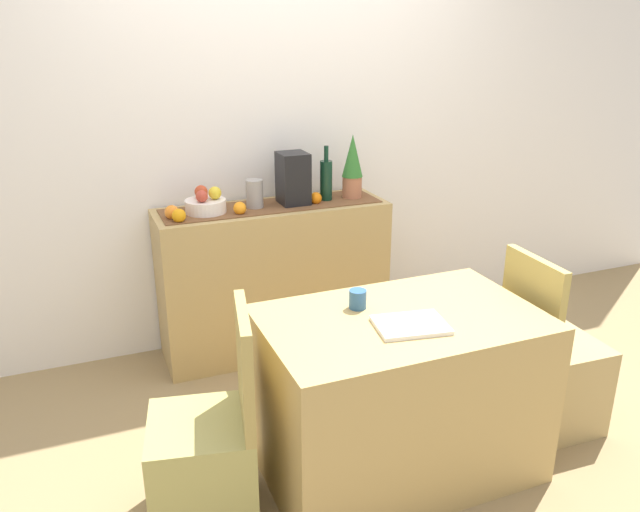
{
  "coord_description": "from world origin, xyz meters",
  "views": [
    {
      "loc": [
        -1.18,
        -2.39,
        1.86
      ],
      "look_at": [
        -0.05,
        0.39,
        0.76
      ],
      "focal_mm": 35.17,
      "sensor_mm": 36.0,
      "label": 1
    }
  ],
  "objects_px": {
    "sideboard_console": "(274,279)",
    "dining_table": "(398,394)",
    "chair_near_window": "(207,462)",
    "chair_by_corner": "(550,376)",
    "potted_plant": "(352,166)",
    "coffee_cup": "(358,299)",
    "wine_bottle": "(326,180)",
    "open_book": "(411,325)",
    "fruit_bowl": "(206,206)",
    "coffee_maker": "(293,179)",
    "ceramic_vase": "(255,194)"
  },
  "relations": [
    {
      "from": "chair_by_corner",
      "to": "dining_table",
      "type": "bearing_deg",
      "value": -179.95
    },
    {
      "from": "wine_bottle",
      "to": "chair_near_window",
      "type": "relative_size",
      "value": 0.36
    },
    {
      "from": "potted_plant",
      "to": "chair_by_corner",
      "type": "relative_size",
      "value": 0.42
    },
    {
      "from": "sideboard_console",
      "to": "dining_table",
      "type": "xyz_separation_m",
      "value": [
        0.15,
        -1.27,
        -0.08
      ]
    },
    {
      "from": "wine_bottle",
      "to": "chair_by_corner",
      "type": "bearing_deg",
      "value": -62.7
    },
    {
      "from": "coffee_cup",
      "to": "chair_near_window",
      "type": "xyz_separation_m",
      "value": [
        -0.71,
        -0.15,
        -0.51
      ]
    },
    {
      "from": "chair_by_corner",
      "to": "potted_plant",
      "type": "bearing_deg",
      "value": 111.0
    },
    {
      "from": "coffee_maker",
      "to": "chair_near_window",
      "type": "distance_m",
      "value": 1.71
    },
    {
      "from": "coffee_maker",
      "to": "potted_plant",
      "type": "bearing_deg",
      "value": 0.0
    },
    {
      "from": "ceramic_vase",
      "to": "chair_near_window",
      "type": "distance_m",
      "value": 1.58
    },
    {
      "from": "sideboard_console",
      "to": "coffee_maker",
      "type": "distance_m",
      "value": 0.61
    },
    {
      "from": "open_book",
      "to": "coffee_cup",
      "type": "distance_m",
      "value": 0.27
    },
    {
      "from": "fruit_bowl",
      "to": "coffee_cup",
      "type": "bearing_deg",
      "value": -70.75
    },
    {
      "from": "chair_near_window",
      "to": "open_book",
      "type": "bearing_deg",
      "value": -6.63
    },
    {
      "from": "fruit_bowl",
      "to": "coffee_maker",
      "type": "distance_m",
      "value": 0.52
    },
    {
      "from": "wine_bottle",
      "to": "open_book",
      "type": "bearing_deg",
      "value": -98.44
    },
    {
      "from": "potted_plant",
      "to": "open_book",
      "type": "bearing_deg",
      "value": -105.17
    },
    {
      "from": "sideboard_console",
      "to": "potted_plant",
      "type": "bearing_deg",
      "value": 0.0
    },
    {
      "from": "chair_by_corner",
      "to": "chair_near_window",
      "type": "bearing_deg",
      "value": -179.87
    },
    {
      "from": "coffee_maker",
      "to": "potted_plant",
      "type": "distance_m",
      "value": 0.38
    },
    {
      "from": "coffee_cup",
      "to": "chair_near_window",
      "type": "distance_m",
      "value": 0.89
    },
    {
      "from": "potted_plant",
      "to": "coffee_cup",
      "type": "height_order",
      "value": "potted_plant"
    },
    {
      "from": "ceramic_vase",
      "to": "sideboard_console",
      "type": "bearing_deg",
      "value": 0.0
    },
    {
      "from": "coffee_cup",
      "to": "dining_table",
      "type": "bearing_deg",
      "value": -46.9
    },
    {
      "from": "coffee_cup",
      "to": "open_book",
      "type": "bearing_deg",
      "value": -63.9
    },
    {
      "from": "fruit_bowl",
      "to": "potted_plant",
      "type": "bearing_deg",
      "value": 0.0
    },
    {
      "from": "chair_near_window",
      "to": "wine_bottle",
      "type": "bearing_deg",
      "value": 51.01
    },
    {
      "from": "fruit_bowl",
      "to": "chair_by_corner",
      "type": "bearing_deg",
      "value": -42.8
    },
    {
      "from": "coffee_cup",
      "to": "chair_near_window",
      "type": "bearing_deg",
      "value": -168.23
    },
    {
      "from": "coffee_maker",
      "to": "coffee_cup",
      "type": "bearing_deg",
      "value": -95.84
    },
    {
      "from": "wine_bottle",
      "to": "coffee_maker",
      "type": "distance_m",
      "value": 0.21
    },
    {
      "from": "sideboard_console",
      "to": "open_book",
      "type": "relative_size",
      "value": 4.77
    },
    {
      "from": "sideboard_console",
      "to": "coffee_cup",
      "type": "bearing_deg",
      "value": -89.39
    },
    {
      "from": "open_book",
      "to": "chair_near_window",
      "type": "bearing_deg",
      "value": -177.12
    },
    {
      "from": "open_book",
      "to": "chair_near_window",
      "type": "height_order",
      "value": "chair_near_window"
    },
    {
      "from": "sideboard_console",
      "to": "chair_near_window",
      "type": "distance_m",
      "value": 1.46
    },
    {
      "from": "sideboard_console",
      "to": "open_book",
      "type": "xyz_separation_m",
      "value": [
        0.13,
        -1.37,
        0.3
      ]
    },
    {
      "from": "open_book",
      "to": "chair_by_corner",
      "type": "height_order",
      "value": "chair_by_corner"
    },
    {
      "from": "potted_plant",
      "to": "chair_near_window",
      "type": "relative_size",
      "value": 0.42
    },
    {
      "from": "dining_table",
      "to": "chair_near_window",
      "type": "relative_size",
      "value": 1.29
    },
    {
      "from": "sideboard_console",
      "to": "open_book",
      "type": "bearing_deg",
      "value": -84.52
    },
    {
      "from": "wine_bottle",
      "to": "chair_by_corner",
      "type": "xyz_separation_m",
      "value": [
        0.66,
        -1.27,
        -0.76
      ]
    },
    {
      "from": "coffee_cup",
      "to": "potted_plant",
      "type": "bearing_deg",
      "value": 66.45
    },
    {
      "from": "fruit_bowl",
      "to": "coffee_maker",
      "type": "bearing_deg",
      "value": 0.0
    },
    {
      "from": "ceramic_vase",
      "to": "dining_table",
      "type": "distance_m",
      "value": 1.43
    },
    {
      "from": "dining_table",
      "to": "chair_by_corner",
      "type": "xyz_separation_m",
      "value": [
        0.84,
        0.0,
        -0.1
      ]
    },
    {
      "from": "dining_table",
      "to": "coffee_cup",
      "type": "xyz_separation_m",
      "value": [
        -0.14,
        0.14,
        0.41
      ]
    },
    {
      "from": "potted_plant",
      "to": "sideboard_console",
      "type": "bearing_deg",
      "value": 180.0
    },
    {
      "from": "coffee_maker",
      "to": "coffee_cup",
      "type": "relative_size",
      "value": 3.69
    },
    {
      "from": "sideboard_console",
      "to": "coffee_cup",
      "type": "height_order",
      "value": "sideboard_console"
    }
  ]
}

